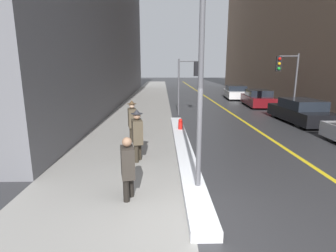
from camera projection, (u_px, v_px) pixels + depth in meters
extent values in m
plane|color=#2D2D30|center=(193.00, 224.00, 5.05)|extent=(160.00, 160.00, 0.00)
cube|color=gray|center=(144.00, 108.00, 19.65)|extent=(4.00, 80.00, 0.01)
cube|color=gold|center=(223.00, 108.00, 19.77)|extent=(0.16, 80.00, 0.00)
cube|color=white|center=(183.00, 147.00, 9.62)|extent=(0.56, 10.59, 0.21)
cylinder|color=#515156|center=(200.00, 86.00, 5.73)|extent=(0.12, 0.12, 5.11)
cylinder|color=#515156|center=(179.00, 88.00, 16.35)|extent=(0.11, 0.11, 3.50)
cylinder|color=#515156|center=(188.00, 61.00, 16.06)|extent=(1.10, 0.15, 0.07)
cube|color=black|center=(196.00, 69.00, 16.21)|extent=(0.31, 0.22, 0.90)
sphere|color=red|center=(196.00, 64.00, 16.26)|extent=(0.19, 0.19, 0.19)
sphere|color=orange|center=(196.00, 69.00, 16.32)|extent=(0.19, 0.19, 0.19)
sphere|color=green|center=(196.00, 73.00, 16.39)|extent=(0.19, 0.19, 0.19)
cylinder|color=#515156|center=(295.00, 85.00, 16.13)|extent=(0.11, 0.11, 3.79)
cylinder|color=#515156|center=(289.00, 56.00, 15.82)|extent=(1.10, 0.23, 0.07)
cube|color=black|center=(279.00, 64.00, 15.99)|extent=(0.33, 0.24, 0.90)
sphere|color=red|center=(280.00, 59.00, 15.81)|extent=(0.19, 0.19, 0.19)
sphere|color=orange|center=(279.00, 64.00, 15.87)|extent=(0.19, 0.19, 0.19)
sphere|color=green|center=(279.00, 69.00, 15.93)|extent=(0.19, 0.19, 0.19)
cylinder|color=black|center=(131.00, 181.00, 6.02)|extent=(0.14, 0.14, 0.79)
cylinder|color=black|center=(126.00, 185.00, 5.79)|extent=(0.14, 0.14, 0.79)
cube|color=#2D2823|center=(128.00, 162.00, 5.80)|extent=(0.37, 0.52, 0.69)
sphere|color=#8C664C|center=(127.00, 142.00, 5.70)|extent=(0.21, 0.21, 0.21)
cube|color=black|center=(127.00, 163.00, 6.15)|extent=(0.14, 0.24, 0.28)
cylinder|color=#2A241B|center=(139.00, 147.00, 8.47)|extent=(0.15, 0.15, 0.86)
cylinder|color=#2A241B|center=(136.00, 150.00, 8.22)|extent=(0.15, 0.15, 0.86)
cube|color=#473D2D|center=(137.00, 132.00, 8.23)|extent=(0.41, 0.57, 0.75)
sphere|color=tan|center=(137.00, 116.00, 8.12)|extent=(0.23, 0.23, 0.23)
cylinder|color=#28282D|center=(137.00, 114.00, 8.11)|extent=(0.36, 0.36, 0.01)
cone|color=#28282D|center=(137.00, 111.00, 8.09)|extent=(0.22, 0.22, 0.14)
cylinder|color=#2A241B|center=(134.00, 130.00, 10.77)|extent=(0.15, 0.15, 0.86)
cylinder|color=#2A241B|center=(131.00, 132.00, 10.52)|extent=(0.15, 0.15, 0.86)
cube|color=#473D2D|center=(132.00, 118.00, 10.52)|extent=(0.41, 0.57, 0.75)
sphere|color=beige|center=(132.00, 105.00, 10.41)|extent=(0.23, 0.23, 0.23)
cylinder|color=#4C3823|center=(132.00, 104.00, 10.40)|extent=(0.36, 0.36, 0.01)
cone|color=#4C3823|center=(132.00, 102.00, 10.39)|extent=(0.22, 0.22, 0.14)
cylinder|color=black|center=(333.00, 135.00, 10.51)|extent=(0.25, 0.65, 0.65)
cube|color=black|center=(300.00, 114.00, 14.39)|extent=(1.82, 4.53, 0.64)
cube|color=black|center=(302.00, 104.00, 14.16)|extent=(1.65, 2.36, 0.50)
cylinder|color=black|center=(275.00, 112.00, 15.75)|extent=(0.22, 0.67, 0.66)
cylinder|color=black|center=(300.00, 112.00, 15.81)|extent=(0.22, 0.67, 0.66)
cylinder|color=black|center=(300.00, 122.00, 13.03)|extent=(0.22, 0.67, 0.66)
cylinder|color=black|center=(329.00, 121.00, 13.09)|extent=(0.22, 0.67, 0.66)
cube|color=#600F14|center=(257.00, 100.00, 20.61)|extent=(2.11, 4.38, 0.66)
cube|color=black|center=(258.00, 93.00, 20.39)|extent=(1.80, 2.34, 0.49)
cylinder|color=black|center=(244.00, 100.00, 21.98)|extent=(0.29, 0.63, 0.61)
cylinder|color=black|center=(262.00, 100.00, 21.89)|extent=(0.29, 0.63, 0.61)
cylinder|color=black|center=(252.00, 104.00, 19.41)|extent=(0.29, 0.63, 0.61)
cylinder|color=black|center=(272.00, 105.00, 19.32)|extent=(0.29, 0.63, 0.61)
cube|color=silver|center=(235.00, 94.00, 25.75)|extent=(2.26, 4.50, 0.65)
cube|color=black|center=(236.00, 88.00, 25.52)|extent=(1.91, 2.41, 0.48)
cylinder|color=black|center=(225.00, 94.00, 27.15)|extent=(0.28, 0.71, 0.70)
cylinder|color=black|center=(241.00, 94.00, 27.03)|extent=(0.28, 0.71, 0.70)
cylinder|color=black|center=(229.00, 96.00, 24.53)|extent=(0.28, 0.71, 0.70)
cylinder|color=black|center=(246.00, 97.00, 24.41)|extent=(0.28, 0.71, 0.70)
cylinder|color=red|center=(180.00, 128.00, 11.95)|extent=(0.20, 0.20, 0.55)
sphere|color=red|center=(180.00, 120.00, 11.88)|extent=(0.18, 0.18, 0.18)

